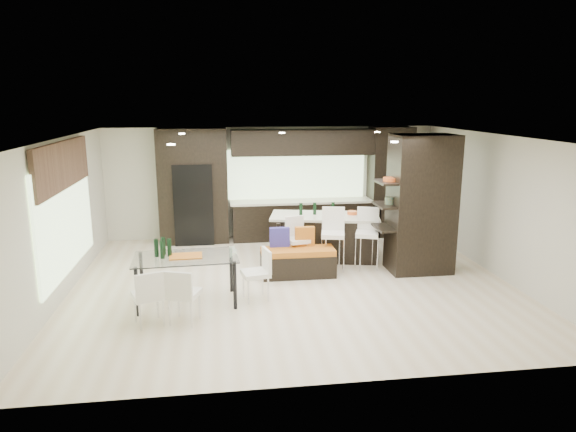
{
  "coord_description": "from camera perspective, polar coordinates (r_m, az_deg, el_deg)",
  "views": [
    {
      "loc": [
        -1.31,
        -8.94,
        3.34
      ],
      "look_at": [
        0.0,
        0.6,
        1.15
      ],
      "focal_mm": 32.0,
      "sensor_mm": 36.0,
      "label": 1
    }
  ],
  "objects": [
    {
      "name": "kitchen_island",
      "position": [
        11.01,
        4.06,
        -2.31
      ],
      "size": [
        2.43,
        1.43,
        0.95
      ],
      "primitive_type": "cube",
      "rotation": [
        0.0,
        0.0,
        -0.21
      ],
      "color": "black",
      "rests_on": "ground"
    },
    {
      "name": "chair_far",
      "position": [
        8.1,
        -15.25,
        -8.91
      ],
      "size": [
        0.56,
        0.56,
        0.81
      ],
      "primitive_type": "cube",
      "rotation": [
        0.0,
        0.0,
        0.35
      ],
      "color": "white",
      "rests_on": "ground"
    },
    {
      "name": "ceiling_spots",
      "position": [
        9.31,
        0.3,
        8.74
      ],
      "size": [
        4.0,
        3.0,
        0.02
      ],
      "primitive_type": "cube",
      "color": "white",
      "rests_on": "ceiling"
    },
    {
      "name": "ground",
      "position": [
        9.64,
        0.49,
        -7.47
      ],
      "size": [
        8.0,
        8.0,
        0.0
      ],
      "primitive_type": "plane",
      "color": "beige",
      "rests_on": "ground"
    },
    {
      "name": "refrigerator",
      "position": [
        12.31,
        -10.41,
        1.4
      ],
      "size": [
        0.9,
        0.68,
        1.9
      ],
      "primitive_type": "cube",
      "color": "black",
      "rests_on": "ground"
    },
    {
      "name": "partition_column",
      "position": [
        10.32,
        14.61,
        1.27
      ],
      "size": [
        1.2,
        0.8,
        2.7
      ],
      "primitive_type": "cube",
      "color": "black",
      "rests_on": "ground"
    },
    {
      "name": "chair_end",
      "position": [
        8.77,
        -3.63,
        -6.77
      ],
      "size": [
        0.52,
        0.52,
        0.81
      ],
      "primitive_type": "cube",
      "rotation": [
        0.0,
        0.0,
        1.77
      ],
      "color": "white",
      "rests_on": "ground"
    },
    {
      "name": "floor_vase",
      "position": [
        10.5,
        12.59,
        -2.37
      ],
      "size": [
        0.54,
        0.54,
        1.29
      ],
      "primitive_type": null,
      "rotation": [
        0.0,
        0.0,
        -0.15
      ],
      "color": "#4A583F",
      "rests_on": "ground"
    },
    {
      "name": "back_cabinetry",
      "position": [
        12.41,
        0.68,
        3.58
      ],
      "size": [
        6.8,
        0.68,
        2.7
      ],
      "primitive_type": "cube",
      "color": "black",
      "rests_on": "ground"
    },
    {
      "name": "dining_table",
      "position": [
        8.77,
        -11.17,
        -6.98
      ],
      "size": [
        1.74,
        1.03,
        0.81
      ],
      "primitive_type": "cube",
      "rotation": [
        0.0,
        0.0,
        0.05
      ],
      "color": "white",
      "rests_on": "ground"
    },
    {
      "name": "back_wall",
      "position": [
        12.67,
        -1.78,
        3.77
      ],
      "size": [
        8.0,
        0.02,
        2.7
      ],
      "primitive_type": "cube",
      "color": "beige",
      "rests_on": "ground"
    },
    {
      "name": "stool_mid",
      "position": [
        10.24,
        4.99,
        -3.31
      ],
      "size": [
        0.54,
        0.54,
        1.01
      ],
      "primitive_type": "cube",
      "rotation": [
        0.0,
        0.0,
        -0.23
      ],
      "color": "white",
      "rests_on": "ground"
    },
    {
      "name": "stool_right",
      "position": [
        10.42,
        8.74,
        -3.18
      ],
      "size": [
        0.56,
        0.56,
        0.99
      ],
      "primitive_type": "cube",
      "rotation": [
        0.0,
        0.0,
        -0.33
      ],
      "color": "white",
      "rests_on": "ground"
    },
    {
      "name": "ceiling",
      "position": [
        9.06,
        0.52,
        8.76
      ],
      "size": [
        8.0,
        7.0,
        0.02
      ],
      "primitive_type": "cube",
      "color": "white",
      "rests_on": "ground"
    },
    {
      "name": "stool_left",
      "position": [
        10.16,
        1.1,
        -3.78
      ],
      "size": [
        0.47,
        0.47,
        0.88
      ],
      "primitive_type": "cube",
      "rotation": [
        0.0,
        0.0,
        0.26
      ],
      "color": "white",
      "rests_on": "ground"
    },
    {
      "name": "window_left",
      "position": [
        9.73,
        -23.44,
        -0.07
      ],
      "size": [
        0.04,
        3.2,
        1.9
      ],
      "primitive_type": "cube",
      "color": "#B2D199",
      "rests_on": "left_wall"
    },
    {
      "name": "window_back",
      "position": [
        12.68,
        0.94,
        4.69
      ],
      "size": [
        3.4,
        0.04,
        1.2
      ],
      "primitive_type": "cube",
      "color": "#B2D199",
      "rests_on": "back_wall"
    },
    {
      "name": "bench",
      "position": [
        9.94,
        1.1,
        -5.17
      ],
      "size": [
        1.43,
        0.56,
        0.55
      ],
      "primitive_type": "cube",
      "rotation": [
        0.0,
        0.0,
        -0.01
      ],
      "color": "black",
      "rests_on": "ground"
    },
    {
      "name": "stone_accent",
      "position": [
        9.58,
        -23.74,
        5.19
      ],
      "size": [
        0.08,
        3.0,
        0.8
      ],
      "primitive_type": "cube",
      "color": "brown",
      "rests_on": "left_wall"
    },
    {
      "name": "chair_near",
      "position": [
        8.05,
        -11.47,
        -8.86
      ],
      "size": [
        0.56,
        0.56,
        0.81
      ],
      "primitive_type": "cube",
      "rotation": [
        0.0,
        0.0,
        -0.34
      ],
      "color": "white",
      "rests_on": "ground"
    },
    {
      "name": "right_wall",
      "position": [
        10.59,
        22.46,
        0.99
      ],
      "size": [
        0.02,
        7.0,
        2.7
      ],
      "primitive_type": "cube",
      "color": "beige",
      "rests_on": "ground"
    },
    {
      "name": "left_wall",
      "position": [
        9.55,
        -23.98,
        -0.34
      ],
      "size": [
        0.02,
        7.0,
        2.7
      ],
      "primitive_type": "cube",
      "color": "beige",
      "rests_on": "ground"
    }
  ]
}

